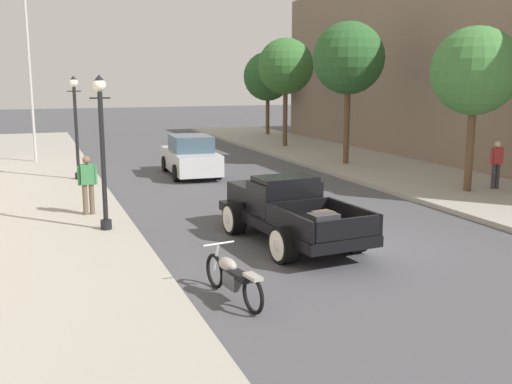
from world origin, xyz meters
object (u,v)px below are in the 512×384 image
object	(u,v)px
street_lamp_near	(102,141)
flagpole	(33,36)
street_lamp_far	(76,120)
street_tree_third	(286,67)
street_tree_farthest	(268,77)
street_tree_second	(348,59)
motorcycle_parked	(233,277)
pedestrian_sidewalk_right	(496,162)
hotrod_truck_black	(286,210)
pedestrian_sidewalk_left	(88,182)
street_tree_nearest	(475,71)
car_background_silver	(191,157)

from	to	relation	value
street_lamp_near	flagpole	xyz separation A→B (m)	(-1.28, 13.96, 3.39)
street_lamp_far	street_tree_third	bearing A→B (deg)	32.86
street_tree_third	street_tree_farthest	xyz separation A→B (m)	(1.68, 6.86, -0.53)
street_lamp_far	flagpole	size ratio (longest dim) A/B	0.42
street_tree_second	street_tree_farthest	xyz separation A→B (m)	(1.92, 14.30, -0.74)
motorcycle_parked	pedestrian_sidewalk_right	xyz separation A→B (m)	(11.73, 6.47, 0.64)
street_lamp_near	street_lamp_far	distance (m)	8.18
hotrod_truck_black	motorcycle_parked	distance (m)	4.20
street_lamp_far	street_tree_second	world-z (taller)	street_tree_second
hotrod_truck_black	street_tree_farthest	world-z (taller)	street_tree_farthest
pedestrian_sidewalk_right	flagpole	world-z (taller)	flagpole
street_tree_second	street_tree_third	world-z (taller)	street_tree_second
pedestrian_sidewalk_left	street_tree_nearest	world-z (taller)	street_tree_nearest
pedestrian_sidewalk_left	flagpole	xyz separation A→B (m)	(-1.03, 12.07, 4.68)
street_lamp_far	flagpole	bearing A→B (deg)	102.06
car_background_silver	street_tree_farthest	world-z (taller)	street_tree_farthest
street_lamp_near	street_tree_third	xyz separation A→B (m)	(11.77, 15.81, 2.15)
street_lamp_far	motorcycle_parked	bearing A→B (deg)	-83.22
hotrod_truck_black	street_tree_third	bearing A→B (deg)	66.68
hotrod_truck_black	pedestrian_sidewalk_left	distance (m)	5.85
street_tree_farthest	street_lamp_near	bearing A→B (deg)	-120.67
car_background_silver	hotrod_truck_black	bearing A→B (deg)	-91.72
pedestrian_sidewalk_right	flagpole	bearing A→B (deg)	138.48
street_tree_second	street_tree_third	bearing A→B (deg)	88.10
street_tree_third	hotrod_truck_black	bearing A→B (deg)	-113.32
street_lamp_near	street_lamp_far	xyz separation A→B (m)	(-0.04, 8.18, 0.00)
car_background_silver	pedestrian_sidewalk_left	world-z (taller)	pedestrian_sidewalk_left
pedestrian_sidewalk_right	street_tree_second	bearing A→B (deg)	103.70
street_tree_second	pedestrian_sidewalk_left	bearing A→B (deg)	-151.13
street_tree_farthest	street_tree_nearest	bearing A→B (deg)	-93.53
pedestrian_sidewalk_right	street_lamp_near	bearing A→B (deg)	-175.51
street_tree_nearest	street_tree_second	bearing A→B (deg)	94.56
hotrod_truck_black	street_tree_second	size ratio (longest dim) A/B	0.81
street_lamp_far	pedestrian_sidewalk_left	bearing A→B (deg)	-91.82
hotrod_truck_black	street_tree_nearest	bearing A→B (deg)	20.92
street_tree_third	pedestrian_sidewalk_right	bearing A→B (deg)	-84.04
street_lamp_far	street_tree_third	world-z (taller)	street_tree_third
pedestrian_sidewalk_left	street_lamp_near	size ratio (longest dim) A/B	0.43
motorcycle_parked	street_lamp_near	distance (m)	5.97
motorcycle_parked	street_tree_nearest	distance (m)	12.88
street_tree_nearest	street_tree_third	bearing A→B (deg)	91.32
car_background_silver	street_tree_second	distance (m)	8.18
pedestrian_sidewalk_left	flagpole	size ratio (longest dim) A/B	0.18
hotrod_truck_black	street_tree_third	xyz separation A→B (m)	(7.70, 17.86, 3.78)
street_lamp_near	street_tree_third	size ratio (longest dim) A/B	0.65
pedestrian_sidewalk_right	street_tree_farthest	size ratio (longest dim) A/B	0.30
pedestrian_sidewalk_left	pedestrian_sidewalk_right	bearing A→B (deg)	-3.54
motorcycle_parked	street_lamp_far	distance (m)	13.83
street_lamp_far	street_tree_nearest	xyz separation A→B (m)	(12.15, -7.16, 1.74)
hotrod_truck_black	motorcycle_parked	size ratio (longest dim) A/B	2.39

